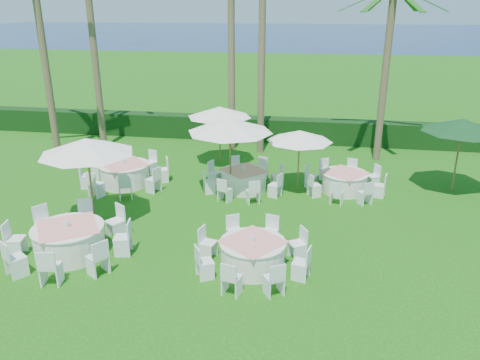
# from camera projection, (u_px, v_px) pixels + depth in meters

# --- Properties ---
(ground) EXTENTS (120.00, 120.00, 0.00)m
(ground) POSITION_uv_depth(u_px,v_px,m) (223.00, 250.00, 13.64)
(ground) COLOR #14560E
(ground) RESTS_ON ground
(hedge) EXTENTS (34.00, 1.00, 1.20)m
(hedge) POSITION_uv_depth(u_px,v_px,m) (269.00, 129.00, 24.51)
(hedge) COLOR black
(hedge) RESTS_ON ground
(ocean) EXTENTS (260.00, 260.00, 0.00)m
(ocean) POSITION_uv_depth(u_px,v_px,m) (311.00, 36.00, 107.81)
(ocean) COLOR #071147
(ocean) RESTS_ON ground
(banquet_table_a) EXTENTS (3.52, 3.52, 1.05)m
(banquet_table_a) POSITION_uv_depth(u_px,v_px,m) (69.00, 240.00, 13.27)
(banquet_table_a) COLOR white
(banquet_table_a) RESTS_ON ground
(banquet_table_b) EXTENTS (3.14, 3.14, 0.95)m
(banquet_table_b) POSITION_uv_depth(u_px,v_px,m) (253.00, 254.00, 12.63)
(banquet_table_b) COLOR white
(banquet_table_b) RESTS_ON ground
(banquet_table_d) EXTENTS (3.33, 3.33, 1.03)m
(banquet_table_d) POSITION_uv_depth(u_px,v_px,m) (125.00, 174.00, 18.51)
(banquet_table_d) COLOR white
(banquet_table_d) RESTS_ON ground
(banquet_table_e) EXTENTS (3.05, 3.05, 0.95)m
(banquet_table_e) POSITION_uv_depth(u_px,v_px,m) (244.00, 179.00, 18.00)
(banquet_table_e) COLOR white
(banquet_table_e) RESTS_ON ground
(banquet_table_f) EXTENTS (3.04, 3.04, 0.93)m
(banquet_table_f) POSITION_uv_depth(u_px,v_px,m) (344.00, 181.00, 17.83)
(banquet_table_f) COLOR white
(banquet_table_f) RESTS_ON ground
(umbrella_a) EXTENTS (2.96, 2.96, 2.86)m
(umbrella_a) POSITION_uv_depth(u_px,v_px,m) (86.00, 146.00, 14.50)
(umbrella_a) COLOR brown
(umbrella_a) RESTS_ON ground
(umbrella_b) EXTENTS (3.13, 3.13, 2.90)m
(umbrella_b) POSITION_uv_depth(u_px,v_px,m) (230.00, 125.00, 16.86)
(umbrella_b) COLOR brown
(umbrella_b) RESTS_ON ground
(umbrella_c) EXTENTS (2.80, 2.80, 2.61)m
(umbrella_c) POSITION_uv_depth(u_px,v_px,m) (219.00, 112.00, 20.21)
(umbrella_c) COLOR brown
(umbrella_c) RESTS_ON ground
(umbrella_d) EXTENTS (2.46, 2.46, 2.37)m
(umbrella_d) POSITION_uv_depth(u_px,v_px,m) (300.00, 136.00, 17.31)
(umbrella_d) COLOR brown
(umbrella_d) RESTS_ON ground
(umbrella_green) EXTENTS (2.91, 2.91, 2.85)m
(umbrella_green) POSITION_uv_depth(u_px,v_px,m) (463.00, 125.00, 17.03)
(umbrella_green) COLOR brown
(umbrella_green) RESTS_ON ground
(palm_a) EXTENTS (4.33, 4.31, 11.22)m
(palm_a) POSITION_uv_depth(u_px,v_px,m) (91.00, 19.00, 21.47)
(palm_a) COLOR brown
(palm_a) RESTS_ON ground
(palm_b) EXTENTS (4.23, 4.38, 9.88)m
(palm_b) POSITION_uv_depth(u_px,v_px,m) (231.00, 35.00, 21.42)
(palm_b) COLOR brown
(palm_b) RESTS_ON ground
(palm_c) EXTENTS (4.40, 3.99, 12.74)m
(palm_c) POSITION_uv_depth(u_px,v_px,m) (263.00, 1.00, 20.41)
(palm_c) COLOR brown
(palm_c) RESTS_ON ground
(palm_d) EXTENTS (4.40, 4.15, 7.45)m
(palm_d) POSITION_uv_depth(u_px,v_px,m) (386.00, 68.00, 20.23)
(palm_d) COLOR brown
(palm_d) RESTS_ON ground
(palm_f) EXTENTS (4.26, 4.37, 8.44)m
(palm_f) POSITION_uv_depth(u_px,v_px,m) (44.00, 54.00, 20.74)
(palm_f) COLOR brown
(palm_f) RESTS_ON ground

